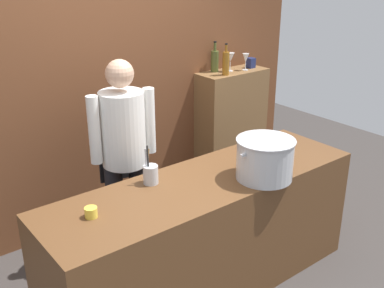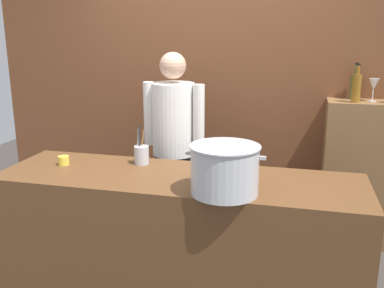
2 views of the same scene
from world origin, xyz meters
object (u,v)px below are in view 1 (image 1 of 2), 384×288
object	(u,v)px
butter_jar	(91,212)
wine_bottle_amber	(226,63)
chef	(124,149)
utensil_crock	(150,174)
wine_glass_short	(230,58)
wine_glass_tall	(246,59)
stockpot_large	(265,159)
spice_tin_navy	(251,63)
wine_bottle_olive	(215,61)

from	to	relation	value
butter_jar	wine_bottle_amber	world-z (taller)	wine_bottle_amber
chef	utensil_crock	world-z (taller)	chef
utensil_crock	chef	bearing A→B (deg)	79.84
utensil_crock	wine_glass_short	size ratio (longest dim) A/B	1.48
utensil_crock	wine_glass_tall	size ratio (longest dim) A/B	1.63
wine_glass_short	stockpot_large	bearing A→B (deg)	-124.35
stockpot_large	wine_glass_tall	bearing A→B (deg)	50.34
butter_jar	wine_glass_tall	size ratio (longest dim) A/B	0.45
chef	spice_tin_navy	bearing A→B (deg)	-156.11
chef	spice_tin_navy	world-z (taller)	chef
wine_bottle_amber	spice_tin_navy	size ratio (longest dim) A/B	2.99
utensil_crock	wine_glass_tall	world-z (taller)	wine_glass_tall
butter_jar	wine_bottle_amber	distance (m)	2.34
stockpot_large	wine_bottle_amber	xyz separation A→B (m)	(0.83, 1.34, 0.33)
stockpot_large	wine_glass_short	xyz separation A→B (m)	(0.97, 1.43, 0.35)
chef	butter_jar	xyz separation A→B (m)	(-0.62, -0.66, -0.03)
wine_glass_short	wine_glass_tall	bearing A→B (deg)	-21.91
stockpot_large	utensil_crock	world-z (taller)	stockpot_large
utensil_crock	wine_bottle_amber	distance (m)	1.81
wine_glass_short	utensil_crock	bearing A→B (deg)	-148.56
chef	butter_jar	bearing A→B (deg)	56.21
wine_bottle_olive	spice_tin_navy	world-z (taller)	wine_bottle_olive
butter_jar	wine_bottle_olive	xyz separation A→B (m)	(2.04, 1.24, 0.44)
stockpot_large	wine_glass_tall	world-z (taller)	wine_glass_tall
chef	utensil_crock	distance (m)	0.52
wine_bottle_olive	wine_glass_short	bearing A→B (deg)	-31.92
chef	wine_glass_short	xyz separation A→B (m)	(1.55, 0.50, 0.43)
chef	utensil_crock	xyz separation A→B (m)	(-0.09, -0.51, 0.01)
utensil_crock	wine_glass_short	xyz separation A→B (m)	(1.64, 1.00, 0.42)
butter_jar	stockpot_large	bearing A→B (deg)	-12.60
utensil_crock	butter_jar	xyz separation A→B (m)	(-0.53, -0.15, -0.04)
stockpot_large	wine_bottle_olive	xyz separation A→B (m)	(0.84, 1.51, 0.33)
stockpot_large	utensil_crock	distance (m)	0.79
stockpot_large	wine_glass_tall	xyz separation A→B (m)	(1.13, 1.36, 0.33)
spice_tin_navy	utensil_crock	bearing A→B (deg)	-152.81
wine_bottle_amber	stockpot_large	bearing A→B (deg)	-121.97
wine_glass_tall	wine_bottle_amber	bearing A→B (deg)	-174.76
chef	stockpot_large	world-z (taller)	chef
wine_bottle_amber	wine_glass_short	bearing A→B (deg)	32.56
spice_tin_navy	wine_bottle_olive	bearing A→B (deg)	166.08
wine_bottle_olive	wine_glass_short	xyz separation A→B (m)	(0.13, -0.08, 0.02)
wine_glass_short	wine_bottle_amber	bearing A→B (deg)	-147.44
chef	wine_glass_tall	distance (m)	1.81
spice_tin_navy	butter_jar	bearing A→B (deg)	-155.00
butter_jar	wine_bottle_olive	world-z (taller)	wine_bottle_olive
stockpot_large	spice_tin_navy	size ratio (longest dim) A/B	4.51
wine_bottle_olive	spice_tin_navy	bearing A→B (deg)	-13.92
chef	stockpot_large	size ratio (longest dim) A/B	3.57
butter_jar	wine_glass_tall	world-z (taller)	wine_glass_tall
butter_jar	spice_tin_navy	xyz separation A→B (m)	(2.45, 1.14, 0.38)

